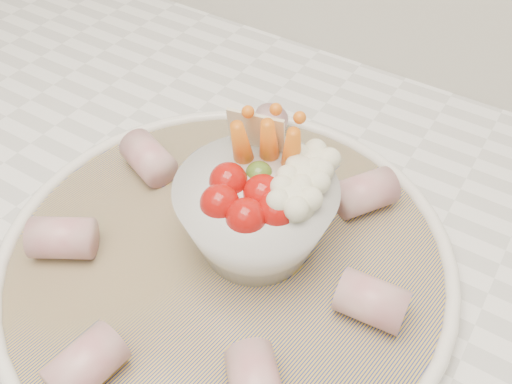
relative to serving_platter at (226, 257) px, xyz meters
The scene contains 3 objects.
serving_platter is the anchor object (origin of this frame).
veggie_bowl 0.06m from the serving_platter, 55.62° to the left, with size 0.13×0.13×0.11m.
cured_meat_rolls 0.02m from the serving_platter, 168.49° to the left, with size 0.29×0.33×0.03m.
Camera 1 is at (0.15, 1.18, 1.31)m, focal length 40.00 mm.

